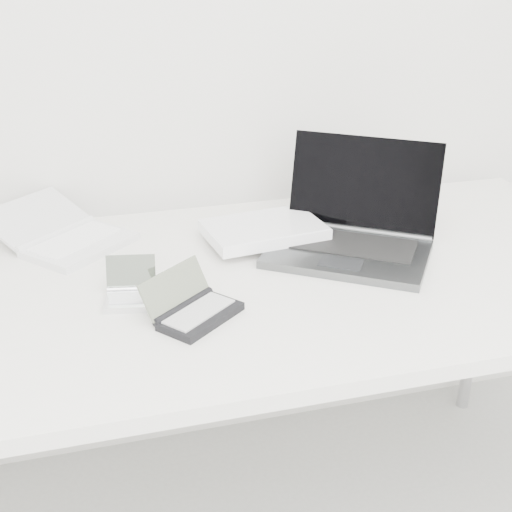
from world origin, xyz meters
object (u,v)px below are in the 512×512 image
object	(u,v)px
laptop_large	(320,232)
netbook_open_white	(66,237)
palmtop_charcoal	(193,309)
desk	(265,293)

from	to	relation	value
laptop_large	netbook_open_white	distance (m)	0.56
laptop_large	netbook_open_white	world-z (taller)	laptop_large
laptop_large	palmtop_charcoal	distance (m)	0.40
desk	laptop_large	bearing A→B (deg)	31.22
netbook_open_white	palmtop_charcoal	world-z (taller)	palmtop_charcoal
desk	palmtop_charcoal	xyz separation A→B (m)	(-0.17, -0.14, 0.06)
netbook_open_white	desk	bearing A→B (deg)	-74.71
desk	laptop_large	world-z (taller)	laptop_large
desk	laptop_large	size ratio (longest dim) A/B	3.09
palmtop_charcoal	netbook_open_white	bearing A→B (deg)	79.19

